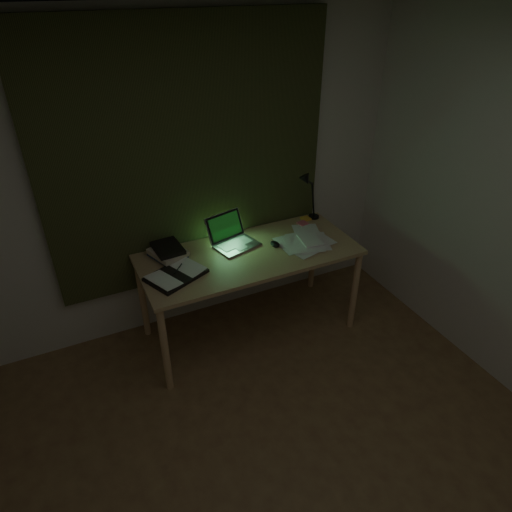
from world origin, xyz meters
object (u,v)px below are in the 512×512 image
Objects in this scene: desk at (250,293)px; loose_papers at (303,241)px; book_stack at (168,251)px; desk_lamp at (316,191)px; laptop at (237,233)px; open_textbook at (176,274)px.

loose_papers reaches higher than desk.
desk is 0.61m from loose_papers.
desk is at bearing -20.14° from book_stack.
loose_papers is at bearing -13.51° from book_stack.
book_stack reaches higher than desk.
book_stack is at bearing 159.86° from desk.
loose_papers is (0.46, -0.04, 0.40)m from desk.
desk is 1.05m from desk_lamp.
loose_papers is at bearing -33.12° from laptop.
book_stack is 0.73× the size of loose_papers.
desk_lamp is at bearing 3.65° from book_stack.
open_textbook reaches higher than desk.
desk is 4.73× the size of loose_papers.
open_textbook is (-0.61, -0.07, 0.41)m from desk.
desk is 3.37× the size of desk_lamp.
laptop is at bearing 161.50° from loose_papers.
desk_lamp reaches higher than laptop.
book_stack is at bearing 59.93° from open_textbook.
laptop is 0.55m from loose_papers.
book_stack is (0.03, 0.28, 0.04)m from open_textbook.
loose_papers is at bearing -4.66° from desk.
laptop is (-0.05, 0.13, 0.51)m from desk.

